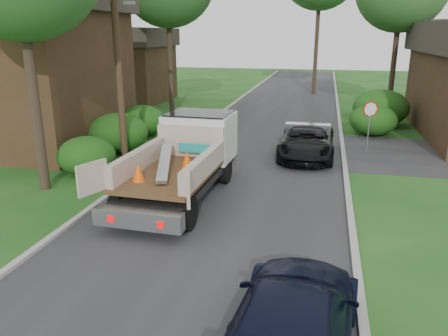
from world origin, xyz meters
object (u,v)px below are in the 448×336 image
black_pickup (307,141)px  navy_suv (292,326)px  utility_pole (117,42)px  house_left_near (16,59)px  flatbed_truck (189,151)px  stop_sign (370,116)px  house_left_far (123,64)px

black_pickup → navy_suv: (0.38, -13.59, 0.03)m
utility_pole → house_left_near: size_ratio=1.03×
house_left_near → navy_suv: house_left_near is taller
flatbed_truck → stop_sign: bearing=47.1°
house_left_far → navy_suv: bearing=-59.8°
black_pickup → stop_sign: bearing=26.8°
utility_pole → flatbed_truck: utility_pole is taller
utility_pole → black_pickup: bearing=18.3°
house_left_near → black_pickup: size_ratio=1.86×
stop_sign → utility_pole: bearing=-159.4°
flatbed_truck → black_pickup: 6.75m
stop_sign → utility_pole: size_ratio=0.25×
house_left_far → black_pickup: house_left_far is taller
utility_pole → house_left_far: 18.93m
utility_pole → flatbed_truck: bearing=-35.7°
flatbed_truck → navy_suv: size_ratio=1.34×
house_left_near → house_left_far: house_left_near is taller
stop_sign → house_left_near: (-17.20, -2.00, 2.50)m
house_left_far → black_pickup: (15.90, -14.41, -2.32)m
utility_pole → flatbed_truck: size_ratio=1.42×
utility_pole → navy_suv: bearing=-53.0°
stop_sign → utility_pole: 11.91m
utility_pole → stop_sign: bearing=20.6°
stop_sign → navy_suv: 15.23m
stop_sign → house_left_far: size_ratio=0.33×
navy_suv → house_left_near: bearing=-36.8°
house_left_near → black_pickup: (14.40, 0.59, -3.55)m
house_left_near → flatbed_truck: bearing=-24.8°
stop_sign → house_left_far: bearing=145.2°
stop_sign → navy_suv: stop_sign is taller
stop_sign → house_left_near: 17.50m
stop_sign → flatbed_truck: (-6.76, -6.83, -0.35)m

